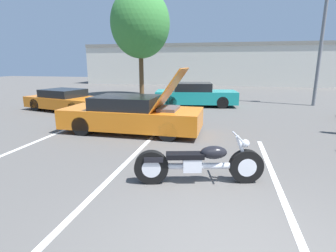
{
  "coord_description": "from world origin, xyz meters",
  "views": [
    {
      "loc": [
        -0.26,
        -2.83,
        2.33
      ],
      "look_at": [
        -1.63,
        3.41,
        0.8
      ],
      "focal_mm": 28.0,
      "sensor_mm": 36.0,
      "label": 1
    }
  ],
  "objects_px": {
    "light_pole": "(325,26)",
    "show_car_hood_open": "(132,115)",
    "tree_background": "(140,24)",
    "parked_car_mid_row": "(195,95)",
    "parked_car_left_row": "(66,100)",
    "motorcycle": "(199,163)"
  },
  "relations": [
    {
      "from": "motorcycle",
      "to": "parked_car_mid_row",
      "type": "height_order",
      "value": "parked_car_mid_row"
    },
    {
      "from": "light_pole",
      "to": "show_car_hood_open",
      "type": "xyz_separation_m",
      "value": [
        -8.08,
        -7.76,
        -3.62
      ]
    },
    {
      "from": "light_pole",
      "to": "parked_car_left_row",
      "type": "bearing_deg",
      "value": -160.87
    },
    {
      "from": "parked_car_left_row",
      "to": "parked_car_mid_row",
      "type": "xyz_separation_m",
      "value": [
        6.2,
        2.92,
        0.09
      ]
    },
    {
      "from": "motorcycle",
      "to": "show_car_hood_open",
      "type": "bearing_deg",
      "value": 113.39
    },
    {
      "from": "parked_car_left_row",
      "to": "parked_car_mid_row",
      "type": "bearing_deg",
      "value": 39.14
    },
    {
      "from": "light_pole",
      "to": "parked_car_mid_row",
      "type": "relative_size",
      "value": 1.66
    },
    {
      "from": "tree_background",
      "to": "parked_car_mid_row",
      "type": "xyz_separation_m",
      "value": [
        4.31,
        -3.62,
        -4.37
      ]
    },
    {
      "from": "tree_background",
      "to": "show_car_hood_open",
      "type": "height_order",
      "value": "tree_background"
    },
    {
      "from": "light_pole",
      "to": "parked_car_left_row",
      "type": "xyz_separation_m",
      "value": [
        -12.82,
        -4.45,
        -3.72
      ]
    },
    {
      "from": "light_pole",
      "to": "parked_car_left_row",
      "type": "height_order",
      "value": "light_pole"
    },
    {
      "from": "tree_background",
      "to": "parked_car_mid_row",
      "type": "relative_size",
      "value": 1.58
    },
    {
      "from": "light_pole",
      "to": "show_car_hood_open",
      "type": "height_order",
      "value": "light_pole"
    },
    {
      "from": "tree_background",
      "to": "parked_car_left_row",
      "type": "xyz_separation_m",
      "value": [
        -1.89,
        -6.54,
        -4.46
      ]
    },
    {
      "from": "motorcycle",
      "to": "parked_car_left_row",
      "type": "relative_size",
      "value": 0.57
    },
    {
      "from": "motorcycle",
      "to": "show_car_hood_open",
      "type": "height_order",
      "value": "show_car_hood_open"
    },
    {
      "from": "show_car_hood_open",
      "to": "tree_background",
      "type": "bearing_deg",
      "value": 106.87
    },
    {
      "from": "motorcycle",
      "to": "parked_car_mid_row",
      "type": "bearing_deg",
      "value": 83.19
    },
    {
      "from": "tree_background",
      "to": "parked_car_left_row",
      "type": "distance_m",
      "value": 8.14
    },
    {
      "from": "tree_background",
      "to": "motorcycle",
      "type": "bearing_deg",
      "value": -67.58
    },
    {
      "from": "show_car_hood_open",
      "to": "parked_car_left_row",
      "type": "xyz_separation_m",
      "value": [
        -4.74,
        3.32,
        -0.09
      ]
    },
    {
      "from": "motorcycle",
      "to": "tree_background",
      "type": "bearing_deg",
      "value": 98.59
    }
  ]
}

